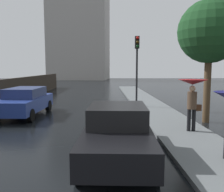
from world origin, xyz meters
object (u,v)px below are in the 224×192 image
car_blue_mid_road (25,101)px  car_black_near_kerb (117,132)px  pedestrian_with_umbrella_near (193,91)px  traffic_light (137,58)px  street_tree_near (210,32)px

car_blue_mid_road → car_black_near_kerb: bearing=128.6°
car_black_near_kerb → pedestrian_with_umbrella_near: size_ratio=2.25×
traffic_light → car_blue_mid_road: bearing=-160.5°
car_black_near_kerb → street_tree_near: bearing=49.2°
car_black_near_kerb → traffic_light: size_ratio=1.02×
car_blue_mid_road → street_tree_near: bearing=171.3°
traffic_light → pedestrian_with_umbrella_near: bearing=-78.0°
traffic_light → street_tree_near: 4.97m
car_blue_mid_road → traffic_light: traffic_light is taller
car_black_near_kerb → car_blue_mid_road: bearing=129.0°
car_black_near_kerb → pedestrian_with_umbrella_near: 3.93m
car_black_near_kerb → street_tree_near: (4.39, 4.53, 3.37)m
pedestrian_with_umbrella_near → street_tree_near: (1.45, 2.09, 2.45)m
car_black_near_kerb → street_tree_near: 7.15m
pedestrian_with_umbrella_near → street_tree_near: bearing=-120.3°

